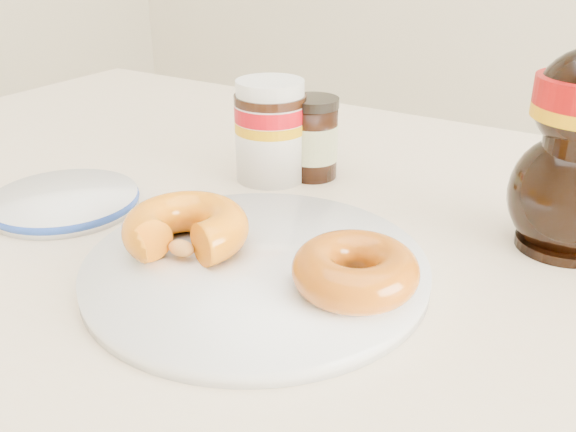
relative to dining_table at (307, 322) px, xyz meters
The scene contains 7 objects.
dining_table is the anchor object (origin of this frame).
plate 0.11m from the dining_table, 97.90° to the right, with size 0.28×0.28×0.01m.
donut_bitten 0.16m from the dining_table, 131.37° to the right, with size 0.11×0.11×0.04m, color orange.
donut_whole 0.15m from the dining_table, 40.07° to the right, with size 0.10×0.10×0.03m, color #A3410A.
nutella_jar 0.22m from the dining_table, 134.68° to the left, with size 0.08×0.08×0.11m.
dark_jar 0.22m from the dining_table, 118.84° to the left, with size 0.06×0.06×0.09m.
blue_rim_saucer 0.28m from the dining_table, 166.60° to the right, with size 0.15×0.15×0.02m.
Camera 1 is at (0.26, -0.35, 1.02)m, focal length 40.00 mm.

